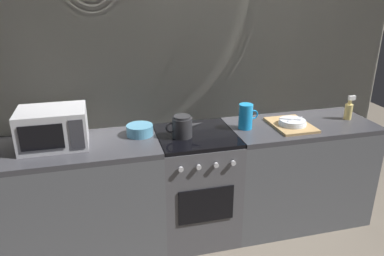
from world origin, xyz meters
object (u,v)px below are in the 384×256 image
Objects in this scene: microwave at (53,128)px; spray_bottle at (349,110)px; pitcher at (246,116)px; kettle at (182,127)px; dish_pile at (291,124)px; stove_unit at (196,185)px; mixing_bowl at (140,130)px.

spray_bottle is (2.36, -0.04, -0.06)m from microwave.
kettle is at bearing -175.02° from pitcher.
dish_pile is 1.97× the size of spray_bottle.
microwave is at bearing 179.08° from spray_bottle.
dish_pile is (1.81, -0.08, -0.11)m from microwave.
microwave is 1.44m from pitcher.
microwave is (-1.02, 0.04, 0.59)m from stove_unit.
microwave reaches higher than spray_bottle.
spray_bottle reaches higher than mixing_bowl.
spray_bottle is (1.33, 0.00, 0.53)m from stove_unit.
stove_unit is at bearing -179.93° from spray_bottle.
pitcher is 0.99× the size of spray_bottle.
spray_bottle reaches higher than kettle.
kettle is (0.91, -0.07, -0.05)m from microwave.
mixing_bowl is at bearing 4.17° from microwave.
spray_bottle is at bearing 1.31° from kettle.
spray_bottle is (0.92, -0.01, -0.02)m from pitcher.
stove_unit is 2.25× the size of dish_pile.
pitcher reaches higher than mixing_bowl.
kettle is 1.42× the size of pitcher.
spray_bottle is at bearing -0.77° from pitcher.
pitcher is 0.92m from spray_bottle.
pitcher is at bearing 179.23° from spray_bottle.
kettle reaches higher than dish_pile.
mixing_bowl is at bearing 175.20° from pitcher.
kettle is at bearing 179.42° from dish_pile.
mixing_bowl is 1.75m from spray_bottle.
stove_unit is at bearing -11.33° from mixing_bowl.
kettle is 1.40× the size of spray_bottle.
microwave is 2.30× the size of pitcher.
microwave is 2.27× the size of spray_bottle.
microwave is at bearing 177.47° from dish_pile.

